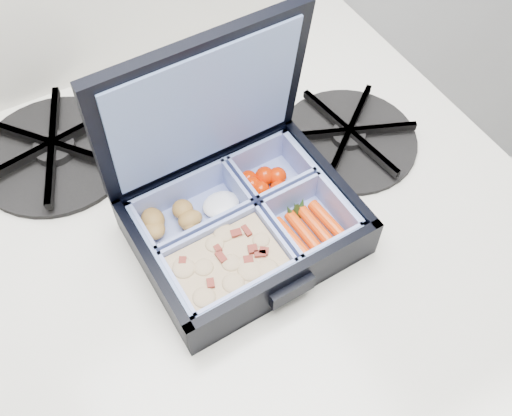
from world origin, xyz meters
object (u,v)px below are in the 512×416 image
stove (232,370)px  fork (287,120)px  bento_box (245,226)px  burner_grate (349,134)px

stove → fork: size_ratio=5.48×
bento_box → burner_grate: 0.18m
burner_grate → fork: bearing=126.7°
stove → burner_grate: bearing=5.1°
fork → burner_grate: bearing=-37.7°
stove → bento_box: 0.53m
stove → bento_box: (0.01, -0.04, 0.53)m
bento_box → burner_grate: (0.17, 0.06, -0.01)m
stove → fork: bearing=30.0°
stove → fork: 0.53m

